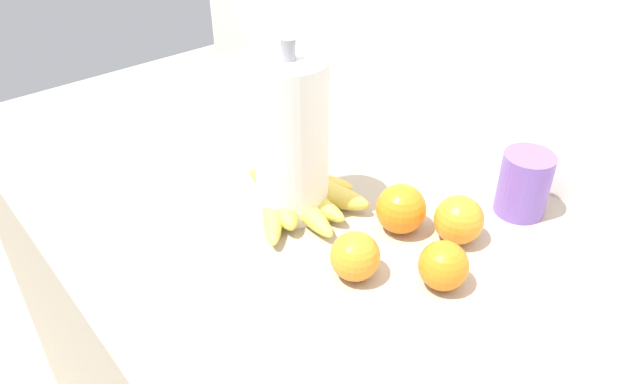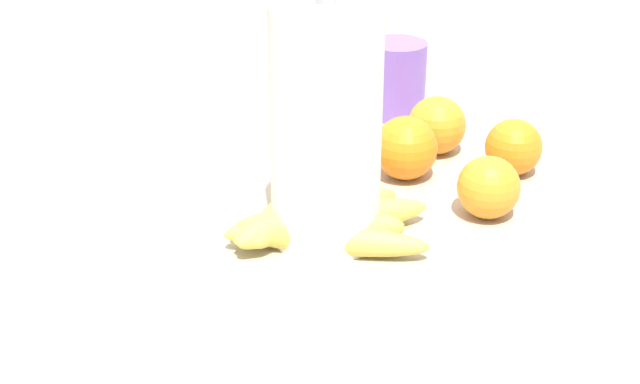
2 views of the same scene
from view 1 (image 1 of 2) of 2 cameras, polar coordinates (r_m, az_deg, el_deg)
The scene contains 8 objects.
wall_back at distance 1.21m, azimuth 20.52°, elevation -9.41°, with size 2.17×0.06×1.30m, color silver.
banana_bunch at distance 0.95m, azimuth -2.57°, elevation -0.12°, with size 0.22×0.21×0.04m.
orange_right at distance 0.89m, azimuth 7.69°, elevation -1.59°, with size 0.07×0.07×0.07m, color orange.
orange_back_right at distance 0.81m, azimuth 11.80°, elevation -6.97°, with size 0.07×0.07×0.07m, color orange.
orange_back_left at distance 0.81m, azimuth 3.34°, elevation -6.11°, with size 0.07×0.07×0.07m, color orange.
orange_center at distance 0.89m, azimuth 13.02°, elevation -2.58°, with size 0.07×0.07×0.07m, color orange.
paper_towel_roll at distance 0.88m, azimuth -2.74°, elevation 5.02°, with size 0.11×0.11×0.28m.
mug at distance 0.97m, azimuth 18.78°, elevation 0.72°, with size 0.08×0.08×0.10m, color #7756BF.
Camera 1 is at (0.35, -0.46, 1.45)m, focal length 33.75 mm.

